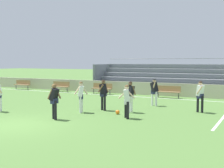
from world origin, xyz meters
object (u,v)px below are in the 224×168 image
Objects in this scene: bench_centre_sideline at (22,84)px; bench_far_right at (102,88)px; bleacher_stand at (187,78)px; player_dark_wide_right at (54,98)px; player_white_trailing_run at (81,94)px; player_white_challenging at (127,99)px; player_dark_overlapping at (154,90)px; player_white_dropping_back at (200,94)px; player_dark_pressing_high at (103,92)px; soccer_ball at (118,112)px; player_dark_on_ball at (130,94)px; bench_near_wall_gap at (61,86)px; bench_near_bin at (169,91)px.

bench_centre_sideline is 1.00× the size of bench_far_right.
bleacher_stand is 10.01× the size of player_dark_wide_right.
bleacher_stand is 10.17× the size of player_white_trailing_run.
player_white_challenging is at bearing -7.01° from player_white_trailing_run.
player_dark_wide_right reaches higher than player_dark_overlapping.
player_dark_wide_right is at bearing -113.08° from player_dark_overlapping.
player_white_challenging is 4.32m from player_white_dropping_back.
player_white_trailing_run is 0.97× the size of player_dark_pressing_high.
bench_far_right is at bearing 124.42° from soccer_ball.
player_white_trailing_run is (-2.84, 0.35, 0.03)m from player_white_challenging.
player_dark_pressing_high is (-1.60, -0.09, 0.03)m from player_dark_on_ball.
soccer_ball is (2.00, 2.61, -0.89)m from player_dark_wide_right.
bench_far_right is at bearing 108.07° from player_dark_wide_right.
player_dark_pressing_high is 7.75× the size of soccer_ball.
player_white_dropping_back reaches higher than bench_far_right.
bench_near_wall_gap is 12.60m from soccer_ball.
player_dark_wide_right is at bearing -53.66° from bench_near_wall_gap.
player_dark_wide_right reaches higher than soccer_ball.
bleacher_stand reaches higher than player_white_challenging.
bench_far_right is at bearing 120.17° from player_dark_pressing_high.
player_white_dropping_back is (3.38, -5.42, 0.46)m from bench_near_bin.
player_dark_overlapping is 7.56× the size of soccer_ball.
bench_far_right is at bearing 149.21° from player_white_dropping_back.
soccer_ball is (14.41, -7.95, -0.44)m from bench_centre_sideline.
player_white_challenging is at bearing -129.80° from player_white_dropping_back.
player_white_challenging is 2.87m from player_white_trailing_run.
player_dark_overlapping is 3.51m from player_dark_pressing_high.
bench_centre_sideline is 1.07× the size of player_white_dropping_back.
bleacher_stand is at bearing 79.80° from player_dark_wide_right.
bleacher_stand reaches higher than bench_near_wall_gap.
player_dark_on_ball reaches higher than bench_far_right.
bleacher_stand is 9.34× the size of bench_near_bin.
player_white_challenging reaches higher than bench_near_wall_gap.
bench_far_right is (-6.06, -4.02, -0.77)m from bleacher_stand.
player_white_trailing_run reaches higher than bench_far_right.
player_dark_on_ball is 0.98× the size of player_white_dropping_back.
player_white_trailing_run is (-5.61, -2.97, -0.02)m from player_white_dropping_back.
player_white_dropping_back is (3.03, -9.43, -0.31)m from bleacher_stand.
player_dark_wide_right is 1.02× the size of player_white_trailing_run.
bench_near_wall_gap is 1.07× the size of player_white_dropping_back.
bleacher_stand reaches higher than bench_centre_sideline.
bench_centre_sideline is (-15.03, -4.02, -0.77)m from bleacher_stand.
player_white_challenging is 0.97× the size of player_dark_overlapping.
player_dark_wide_right is (3.44, -10.55, 0.46)m from bench_far_right.
bench_centre_sideline is at bearing 139.62° from player_dark_wide_right.
player_dark_pressing_high reaches higher than player_white_trailing_run.
bleacher_stand is 14.81m from player_dark_wide_right.
player_white_challenging is at bearing -54.07° from bench_far_right.
bench_near_bin is 7.96m from soccer_ball.
bench_near_wall_gap reaches higher than soccer_ball.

